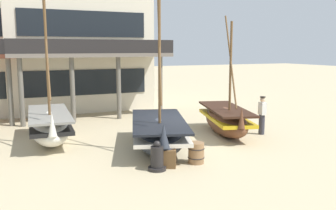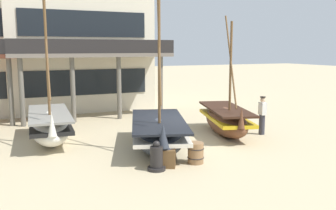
{
  "view_description": "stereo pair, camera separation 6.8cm",
  "coord_description": "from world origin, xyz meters",
  "px_view_note": "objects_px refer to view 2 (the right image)",
  "views": [
    {
      "loc": [
        -6.39,
        -12.91,
        3.76
      ],
      "look_at": [
        0.0,
        1.0,
        1.4
      ],
      "focal_mm": 39.43,
      "sensor_mm": 36.0,
      "label": 1
    },
    {
      "loc": [
        -6.33,
        -12.94,
        3.76
      ],
      "look_at": [
        0.0,
        1.0,
        1.4
      ],
      "focal_mm": 39.43,
      "sensor_mm": 36.0,
      "label": 2
    }
  ],
  "objects_px": {
    "fishing_boat_far_right": "(50,125)",
    "harbor_building_main": "(75,27)",
    "cargo_crate": "(165,157)",
    "fisherman_by_hull": "(262,116)",
    "fishing_boat_near_left": "(226,120)",
    "capstan_winch": "(156,158)",
    "fishing_boat_centre_large": "(158,132)",
    "wooden_barrel": "(196,153)"
  },
  "relations": [
    {
      "from": "fisherman_by_hull",
      "to": "cargo_crate",
      "type": "relative_size",
      "value": 2.41
    },
    {
      "from": "capstan_winch",
      "to": "cargo_crate",
      "type": "relative_size",
      "value": 1.34
    },
    {
      "from": "fisherman_by_hull",
      "to": "wooden_barrel",
      "type": "relative_size",
      "value": 2.41
    },
    {
      "from": "fisherman_by_hull",
      "to": "capstan_winch",
      "type": "relative_size",
      "value": 1.79
    },
    {
      "from": "capstan_winch",
      "to": "harbor_building_main",
      "type": "bearing_deg",
      "value": 88.95
    },
    {
      "from": "fishing_boat_centre_large",
      "to": "wooden_barrel",
      "type": "xyz_separation_m",
      "value": [
        0.39,
        -2.24,
        -0.26
      ]
    },
    {
      "from": "fishing_boat_far_right",
      "to": "capstan_winch",
      "type": "height_order",
      "value": "fishing_boat_far_right"
    },
    {
      "from": "fishing_boat_far_right",
      "to": "cargo_crate",
      "type": "height_order",
      "value": "fishing_boat_far_right"
    },
    {
      "from": "capstan_winch",
      "to": "fisherman_by_hull",
      "type": "bearing_deg",
      "value": 22.72
    },
    {
      "from": "fisherman_by_hull",
      "to": "harbor_building_main",
      "type": "distance_m",
      "value": 13.5
    },
    {
      "from": "fishing_boat_far_right",
      "to": "cargo_crate",
      "type": "xyz_separation_m",
      "value": [
        2.98,
        -4.82,
        -0.39
      ]
    },
    {
      "from": "capstan_winch",
      "to": "harbor_building_main",
      "type": "height_order",
      "value": "harbor_building_main"
    },
    {
      "from": "fishing_boat_near_left",
      "to": "fishing_boat_far_right",
      "type": "relative_size",
      "value": 0.8
    },
    {
      "from": "fishing_boat_near_left",
      "to": "harbor_building_main",
      "type": "distance_m",
      "value": 12.43
    },
    {
      "from": "cargo_crate",
      "to": "harbor_building_main",
      "type": "xyz_separation_m",
      "value": [
        -0.16,
        13.65,
        4.81
      ]
    },
    {
      "from": "fishing_boat_near_left",
      "to": "fisherman_by_hull",
      "type": "bearing_deg",
      "value": -23.73
    },
    {
      "from": "fishing_boat_far_right",
      "to": "fisherman_by_hull",
      "type": "bearing_deg",
      "value": -16.55
    },
    {
      "from": "fishing_boat_centre_large",
      "to": "fishing_boat_far_right",
      "type": "relative_size",
      "value": 0.99
    },
    {
      "from": "fishing_boat_near_left",
      "to": "fishing_boat_centre_large",
      "type": "distance_m",
      "value": 3.66
    },
    {
      "from": "wooden_barrel",
      "to": "capstan_winch",
      "type": "bearing_deg",
      "value": -175.36
    },
    {
      "from": "fisherman_by_hull",
      "to": "capstan_winch",
      "type": "distance_m",
      "value": 6.62
    },
    {
      "from": "capstan_winch",
      "to": "cargo_crate",
      "type": "xyz_separation_m",
      "value": [
        0.41,
        0.3,
        -0.08
      ]
    },
    {
      "from": "fishing_boat_far_right",
      "to": "cargo_crate",
      "type": "distance_m",
      "value": 5.68
    },
    {
      "from": "fishing_boat_near_left",
      "to": "wooden_barrel",
      "type": "height_order",
      "value": "fishing_boat_near_left"
    },
    {
      "from": "fishing_boat_far_right",
      "to": "harbor_building_main",
      "type": "relative_size",
      "value": 0.63
    },
    {
      "from": "fisherman_by_hull",
      "to": "harbor_building_main",
      "type": "xyz_separation_m",
      "value": [
        -5.83,
        11.4,
        4.27
      ]
    },
    {
      "from": "fishing_boat_centre_large",
      "to": "fisherman_by_hull",
      "type": "xyz_separation_m",
      "value": [
        5.02,
        0.19,
        0.22
      ]
    },
    {
      "from": "fishing_boat_centre_large",
      "to": "capstan_winch",
      "type": "bearing_deg",
      "value": -114.29
    },
    {
      "from": "fishing_boat_far_right",
      "to": "capstan_winch",
      "type": "relative_size",
      "value": 6.84
    },
    {
      "from": "fishing_boat_near_left",
      "to": "fisherman_by_hull",
      "type": "relative_size",
      "value": 3.06
    },
    {
      "from": "fisherman_by_hull",
      "to": "fishing_boat_far_right",
      "type": "bearing_deg",
      "value": 163.45
    },
    {
      "from": "fishing_boat_near_left",
      "to": "wooden_barrel",
      "type": "xyz_separation_m",
      "value": [
        -3.18,
        -3.08,
        -0.31
      ]
    },
    {
      "from": "fishing_boat_far_right",
      "to": "capstan_winch",
      "type": "bearing_deg",
      "value": -63.4
    },
    {
      "from": "capstan_winch",
      "to": "fishing_boat_centre_large",
      "type": "bearing_deg",
      "value": 65.71
    },
    {
      "from": "fishing_boat_centre_large",
      "to": "fisherman_by_hull",
      "type": "distance_m",
      "value": 5.03
    },
    {
      "from": "fishing_boat_centre_large",
      "to": "wooden_barrel",
      "type": "bearing_deg",
      "value": -80.24
    },
    {
      "from": "fishing_boat_far_right",
      "to": "harbor_building_main",
      "type": "xyz_separation_m",
      "value": [
        2.82,
        8.83,
        4.42
      ]
    },
    {
      "from": "capstan_winch",
      "to": "cargo_crate",
      "type": "bearing_deg",
      "value": 36.14
    },
    {
      "from": "fishing_boat_centre_large",
      "to": "fishing_boat_far_right",
      "type": "distance_m",
      "value": 4.56
    },
    {
      "from": "fishing_boat_near_left",
      "to": "fisherman_by_hull",
      "type": "distance_m",
      "value": 1.61
    },
    {
      "from": "fisherman_by_hull",
      "to": "fishing_boat_near_left",
      "type": "bearing_deg",
      "value": 156.27
    },
    {
      "from": "fishing_boat_near_left",
      "to": "harbor_building_main",
      "type": "xyz_separation_m",
      "value": [
        -4.37,
        10.76,
        4.44
      ]
    }
  ]
}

